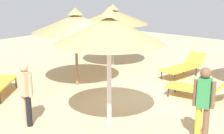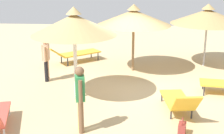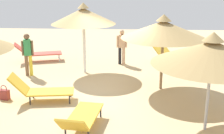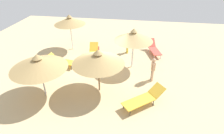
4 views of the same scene
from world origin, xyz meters
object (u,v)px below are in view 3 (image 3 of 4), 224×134
Objects in this scene: parasol_umbrella_edge at (212,52)px; lounge_chair_far_left at (37,52)px; parasol_umbrella_back at (83,16)px; person_standing_far_right at (122,45)px; parasol_umbrella_far_right at (163,29)px; person_standing_center at (28,52)px; handbag at (4,94)px; lounge_chair_front at (176,58)px; lounge_chair_near_left at (40,89)px; lounge_chair_near_right at (81,118)px.

parasol_umbrella_edge is 1.34× the size of lounge_chair_far_left.
person_standing_far_right is (-1.45, -1.31, -1.40)m from parasol_umbrella_back.
person_standing_center is (4.97, -1.19, -1.13)m from parasol_umbrella_far_right.
lounge_chair_far_left is at bearing -45.27° from parasol_umbrella_edge.
person_standing_center is at bearing -90.84° from handbag.
lounge_chair_front is (-0.02, -5.38, -1.58)m from parasol_umbrella_edge.
lounge_chair_near_left is at bearing -18.74° from parasol_umbrella_edge.
parasol_umbrella_edge is at bearing 129.03° from parasol_umbrella_back.
person_standing_far_right is (1.41, -3.00, -1.21)m from parasol_umbrella_far_right.
lounge_chair_near_left is at bearing 18.66° from parasol_umbrella_far_right.
lounge_chair_near_left reaches higher than handbag.
parasol_umbrella_far_right is 1.69× the size of person_standing_center.
lounge_chair_front is at bearing -147.52° from handbag.
lounge_chair_near_right is 0.90× the size of lounge_chair_front.
lounge_chair_front is (-0.86, -2.51, -1.63)m from parasol_umbrella_far_right.
parasol_umbrella_far_right is 5.48m from handbag.
lounge_chair_near_left is (-1.41, 4.54, -0.03)m from lounge_chair_far_left.
person_standing_center reaches higher than lounge_chair_far_left.
lounge_chair_front reaches higher than handbag.
lounge_chair_far_left is 4.48m from handbag.
person_standing_center reaches higher than person_standing_far_right.
lounge_chair_near_left is 4.16× the size of handbag.
parasol_umbrella_edge is 6.34m from handbag.
parasol_umbrella_far_right is at bearing 148.11° from lounge_chair_far_left.
parasol_umbrella_far_right is 2.99m from parasol_umbrella_edge.
lounge_chair_near_right is at bearing 5.54° from parasol_umbrella_edge.
lounge_chair_far_left reaches higher than lounge_chair_front.
lounge_chair_front is at bearing -167.53° from parasol_umbrella_back.
lounge_chair_far_left is (6.09, -0.74, -0.02)m from lounge_chair_front.
lounge_chair_front is 6.13m from lounge_chair_far_left.
lounge_chair_near_right is (2.26, 3.17, -1.67)m from parasol_umbrella_far_right.
parasol_umbrella_edge is at bearing 106.30° from parasol_umbrella_far_right.
parasol_umbrella_back is at bearing 12.47° from lounge_chair_front.
parasol_umbrella_far_right is 3.52m from person_standing_far_right.
lounge_chair_front is (-3.72, -0.82, -1.83)m from parasol_umbrella_back.
lounge_chair_front is 1.05× the size of lounge_chair_far_left.
lounge_chair_near_right is at bearing 61.22° from lounge_chair_front.
lounge_chair_near_left is 1.20m from handbag.
lounge_chair_far_left is (2.37, -1.56, -1.84)m from parasol_umbrella_back.
parasol_umbrella_far_right is at bearing 166.49° from person_standing_center.
parasol_umbrella_far_right is 5.84× the size of handbag.
lounge_chair_far_left is at bearing -82.71° from person_standing_center.
person_standing_far_right reaches higher than lounge_chair_far_left.
lounge_chair_near_right is (-0.60, 4.86, -1.87)m from parasol_umbrella_back.
lounge_chair_near_right is 1.02× the size of lounge_chair_near_left.
person_standing_center is 2.53m from handbag.
handbag is (5.86, 3.73, -0.26)m from lounge_chair_front.
lounge_chair_far_left is 3.85m from person_standing_far_right.
handbag is at bearing 32.48° from lounge_chair_front.
lounge_chair_near_right is 0.95× the size of lounge_chair_far_left.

